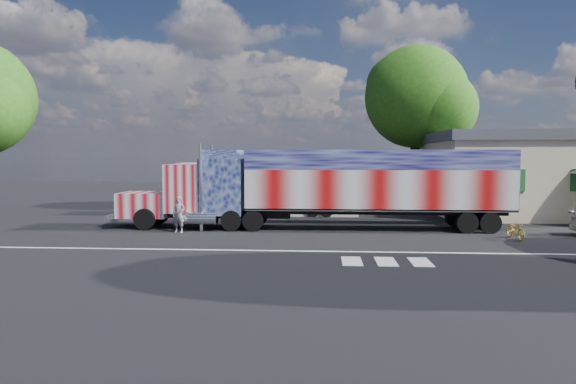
# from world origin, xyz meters

# --- Properties ---
(ground) EXTENTS (100.00, 100.00, 0.00)m
(ground) POSITION_xyz_m (0.00, 0.00, 0.00)
(ground) COLOR black
(lane_markings) EXTENTS (30.00, 2.67, 0.01)m
(lane_markings) POSITION_xyz_m (1.71, -3.77, 0.01)
(lane_markings) COLOR silver
(lane_markings) RESTS_ON ground
(semi_truck) EXTENTS (20.28, 3.20, 4.32)m
(semi_truck) POSITION_xyz_m (1.99, 3.37, 2.23)
(semi_truck) COLOR black
(semi_truck) RESTS_ON ground
(coach_bus) EXTENTS (11.28, 2.63, 3.28)m
(coach_bus) POSITION_xyz_m (-1.67, 9.59, 1.70)
(coach_bus) COLOR silver
(coach_bus) RESTS_ON ground
(woman) EXTENTS (0.73, 0.57, 1.76)m
(woman) POSITION_xyz_m (-5.23, 1.50, 0.88)
(woman) COLOR slate
(woman) RESTS_ON ground
(bicycle) EXTENTS (0.73, 1.66, 0.85)m
(bicycle) POSITION_xyz_m (10.40, 0.60, 0.42)
(bicycle) COLOR gold
(bicycle) RESTS_ON ground
(tree_ne_a) EXTENTS (7.83, 7.46, 11.77)m
(tree_ne_a) POSITION_xyz_m (8.65, 15.46, 7.98)
(tree_ne_a) COLOR black
(tree_ne_a) RESTS_ON ground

